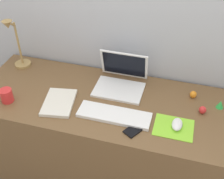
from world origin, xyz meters
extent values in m
plane|color=slate|center=(0.00, 0.00, 0.00)|extent=(6.00, 6.00, 0.00)
cube|color=#B2B7C1|center=(0.00, 0.35, 0.79)|extent=(2.87, 0.05, 1.58)
cube|color=brown|center=(0.00, 0.00, 0.37)|extent=(1.67, 0.62, 0.74)
cube|color=white|center=(0.02, 0.11, 0.75)|extent=(0.30, 0.21, 0.01)
cube|color=white|center=(0.02, 0.24, 0.85)|extent=(0.30, 0.06, 0.20)
cube|color=black|center=(0.02, 0.23, 0.85)|extent=(0.27, 0.05, 0.17)
cube|color=white|center=(0.05, -0.12, 0.75)|extent=(0.41, 0.13, 0.02)
cube|color=#8CDB33|center=(0.38, -0.12, 0.74)|extent=(0.21, 0.17, 0.00)
ellipsoid|color=white|center=(0.40, -0.11, 0.76)|extent=(0.06, 0.10, 0.03)
cube|color=black|center=(0.19, -0.19, 0.74)|extent=(0.12, 0.14, 0.01)
cylinder|color=#A5844C|center=(-0.69, 0.20, 0.75)|extent=(0.11, 0.11, 0.02)
cylinder|color=#A5844C|center=(-0.69, 0.20, 0.91)|extent=(0.01, 0.01, 0.30)
cylinder|color=#A5844C|center=(-0.69, 0.17, 1.07)|extent=(0.01, 0.08, 0.07)
cone|color=#A5844C|center=(-0.69, 0.14, 1.08)|extent=(0.06, 0.06, 0.05)
cube|color=silver|center=(-0.29, -0.11, 0.75)|extent=(0.21, 0.27, 0.02)
cylinder|color=red|center=(-0.59, -0.17, 0.78)|extent=(0.07, 0.07, 0.08)
ellipsoid|color=orange|center=(0.47, 0.17, 0.76)|extent=(0.04, 0.04, 0.04)
ellipsoid|color=red|center=(0.53, 0.04, 0.76)|extent=(0.04, 0.04, 0.04)
cone|color=green|center=(0.62, 0.12, 0.76)|extent=(0.04, 0.04, 0.05)
camera|label=1|loc=(0.37, -1.28, 1.88)|focal=47.30mm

